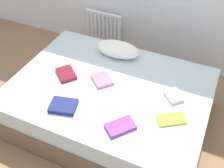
% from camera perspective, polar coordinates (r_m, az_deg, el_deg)
% --- Properties ---
extents(ground_plane, '(8.00, 8.00, 0.00)m').
position_cam_1_polar(ground_plane, '(3.08, -0.39, -7.22)').
color(ground_plane, '#93704C').
extents(bed, '(2.00, 1.50, 0.50)m').
position_cam_1_polar(bed, '(2.89, -0.41, -4.03)').
color(bed, brown).
rests_on(bed, ground).
extents(radiator, '(0.53, 0.04, 0.46)m').
position_cam_1_polar(radiator, '(3.90, -1.84, 11.84)').
color(radiator, white).
rests_on(radiator, ground).
extents(pillow, '(0.50, 0.27, 0.16)m').
position_cam_1_polar(pillow, '(3.08, 1.24, 7.36)').
color(pillow, white).
rests_on(pillow, bed).
extents(textbook_maroon, '(0.28, 0.28, 0.04)m').
position_cam_1_polar(textbook_maroon, '(2.87, -9.67, 2.14)').
color(textbook_maroon, maroon).
rests_on(textbook_maroon, bed).
extents(textbook_yellow, '(0.28, 0.25, 0.02)m').
position_cam_1_polar(textbook_yellow, '(2.45, 12.39, -7.27)').
color(textbook_yellow, yellow).
rests_on(textbook_yellow, bed).
extents(textbook_pink, '(0.28, 0.27, 0.03)m').
position_cam_1_polar(textbook_pink, '(2.76, -2.13, 0.94)').
color(textbook_pink, pink).
rests_on(textbook_pink, bed).
extents(textbook_white, '(0.22, 0.22, 0.04)m').
position_cam_1_polar(textbook_white, '(2.65, 12.91, -2.45)').
color(textbook_white, white).
rests_on(textbook_white, bed).
extents(textbook_purple, '(0.27, 0.29, 0.04)m').
position_cam_1_polar(textbook_purple, '(2.34, 1.81, -8.96)').
color(textbook_purple, purple).
rests_on(textbook_purple, bed).
extents(textbook_navy, '(0.28, 0.24, 0.04)m').
position_cam_1_polar(textbook_navy, '(2.53, -10.23, -4.57)').
color(textbook_navy, navy).
rests_on(textbook_navy, bed).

